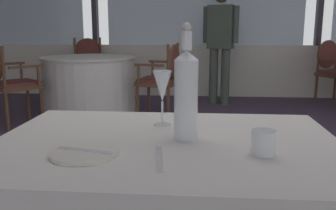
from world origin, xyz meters
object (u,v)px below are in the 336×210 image
at_px(water_tumbler, 263,142).
at_px(dining_chair_1_2, 88,63).
at_px(water_bottle, 186,92).
at_px(wine_glass, 162,87).
at_px(dining_chair_1_0, 9,78).
at_px(dining_chair_1_1, 164,74).
at_px(dining_chair_0_1, 333,66).
at_px(side_plate, 85,152).
at_px(diner_person_0, 220,39).

height_order(water_tumbler, dining_chair_1_2, dining_chair_1_2).
xyz_separation_m(water_bottle, water_tumbler, (0.23, -0.14, -0.12)).
distance_m(wine_glass, dining_chair_1_0, 3.37).
relative_size(dining_chair_1_0, dining_chair_1_1, 1.00).
height_order(water_tumbler, dining_chair_0_1, dining_chair_0_1).
xyz_separation_m(wine_glass, dining_chair_0_1, (2.19, 4.47, -0.34)).
distance_m(water_bottle, dining_chair_1_2, 4.94).
height_order(side_plate, water_bottle, water_bottle).
bearing_deg(wine_glass, dining_chair_0_1, 63.90).
distance_m(water_tumbler, diner_person_0, 4.49).
distance_m(dining_chair_1_0, diner_person_0, 2.92).
bearing_deg(water_tumbler, dining_chair_1_0, 128.25).
height_order(dining_chair_1_0, diner_person_0, diner_person_0).
relative_size(water_tumbler, dining_chair_0_1, 0.07).
distance_m(side_plate, water_tumbler, 0.52).
xyz_separation_m(water_tumbler, dining_chair_1_2, (-1.95, 4.76, -0.22)).
xyz_separation_m(side_plate, dining_chair_1_2, (-1.44, 4.80, -0.19)).
height_order(dining_chair_0_1, diner_person_0, diner_person_0).
bearing_deg(dining_chair_0_1, diner_person_0, -109.70).
relative_size(water_bottle, dining_chair_0_1, 0.39).
bearing_deg(dining_chair_1_2, wine_glass, 2.80).
xyz_separation_m(dining_chair_1_0, dining_chair_1_2, (0.40, 1.78, 0.01)).
bearing_deg(dining_chair_1_2, dining_chair_1_1, 29.91).
bearing_deg(dining_chair_1_0, dining_chair_1_1, -30.04).
distance_m(water_tumbler, dining_chair_1_0, 3.80).
height_order(water_bottle, dining_chair_0_1, water_bottle).
xyz_separation_m(water_tumbler, dining_chair_1_0, (-2.35, 2.98, -0.23)).
bearing_deg(water_bottle, water_tumbler, -31.49).
distance_m(dining_chair_0_1, dining_chair_1_1, 2.78).
relative_size(side_plate, wine_glass, 0.99).
relative_size(dining_chair_1_1, dining_chair_1_2, 0.96).
bearing_deg(dining_chair_1_1, side_plate, 104.32).
bearing_deg(wine_glass, diner_person_0, 83.88).
bearing_deg(side_plate, dining_chair_1_2, 106.69).
bearing_deg(water_tumbler, dining_chair_1_1, 99.91).
xyz_separation_m(water_tumbler, diner_person_0, (0.13, 4.48, 0.18)).
xyz_separation_m(side_plate, dining_chair_0_1, (2.38, 4.82, -0.20)).
xyz_separation_m(side_plate, diner_person_0, (0.64, 4.52, 0.21)).
bearing_deg(water_tumbler, dining_chair_1_2, 112.32).
distance_m(side_plate, water_bottle, 0.37).
relative_size(dining_chair_0_1, dining_chair_1_0, 1.02).
bearing_deg(dining_chair_1_0, water_bottle, -100.56).
bearing_deg(dining_chair_1_1, diner_person_0, -114.82).
bearing_deg(side_plate, diner_person_0, 81.96).
bearing_deg(wine_glass, water_bottle, -60.39).
bearing_deg(wine_glass, water_tumbler, -43.37).
relative_size(water_tumbler, dining_chair_1_0, 0.08).
bearing_deg(dining_chair_1_2, side_plate, -0.62).
bearing_deg(dining_chair_1_1, dining_chair_1_2, -30.09).
bearing_deg(side_plate, dining_chair_0_1, 63.70).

